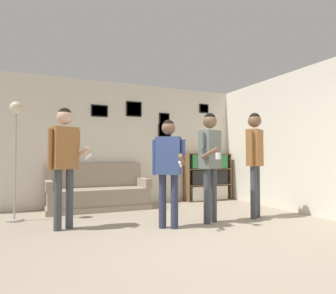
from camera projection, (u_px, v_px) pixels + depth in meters
The scene contains 11 objects.
ground_plane at pixel (219, 252), 3.26m from camera, with size 20.00×20.00×0.00m, color gray.
wall_back at pixel (127, 143), 6.71m from camera, with size 7.72×0.08×2.70m.
wall_right at pixel (280, 142), 6.07m from camera, with size 0.06×6.08×2.70m.
couch at pixel (98, 194), 6.01m from camera, with size 1.98×0.80×0.91m.
bookshelf at pixel (208, 177), 7.27m from camera, with size 1.18×0.30×1.13m.
floor_lamp at pixel (16, 137), 4.92m from camera, with size 0.28×0.28×1.96m.
person_player_foreground_left at pixel (64, 153), 4.34m from camera, with size 0.59×0.41×1.76m.
person_player_foreground_center at pixel (168, 162), 4.40m from camera, with size 0.42×0.59×1.59m.
person_watcher_holding_cup at pixel (210, 154), 4.78m from camera, with size 0.46×0.55×1.75m.
person_spectator_near_bookshelf at pixel (255, 152), 5.17m from camera, with size 0.43×0.36×1.81m.
drinking_cup at pixel (214, 151), 7.36m from camera, with size 0.09×0.09×0.11m.
Camera 1 is at (-1.83, -2.80, 1.03)m, focal length 32.00 mm.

